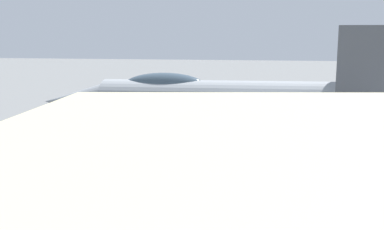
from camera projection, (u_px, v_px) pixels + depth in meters
name	position (u px, v px, depth m)	size (l,w,h in m)	color
ground_plane	(376.00, 165.00, 47.60)	(400.00, 400.00, 0.00)	slate
runway_strip	(376.00, 165.00, 47.59)	(240.00, 26.00, 0.02)	#3B3B3C
fighter_jet	(242.00, 103.00, 48.29)	(16.94, 15.00, 5.67)	#969BA0
crew_person	(149.00, 119.00, 62.78)	(0.50, 0.56, 1.62)	#1E2338
marker_cone_mid	(257.00, 128.00, 63.52)	(0.44, 0.44, 0.55)	orange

